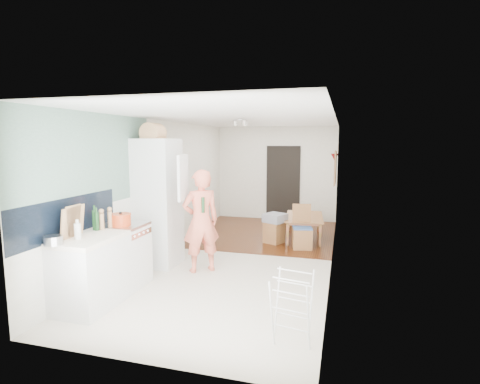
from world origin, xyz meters
The scene contains 32 objects.
room_shell centered at (0.00, 0.00, 1.25)m, with size 3.20×7.00×2.50m, color silver, non-canonical shape.
floor centered at (0.00, 0.00, 0.00)m, with size 3.20×7.00×0.01m, color beige.
wood_floor_overlay centered at (0.00, 1.85, 0.01)m, with size 3.20×3.30×0.01m, color #4F290A.
sage_wall_panel centered at (-1.59, -2.00, 1.85)m, with size 0.02×3.00×1.30m, color gray.
tile_splashback centered at (-1.59, -2.55, 1.15)m, with size 0.02×1.90×0.50m, color black.
doorway_recess centered at (0.20, 3.48, 1.00)m, with size 0.90×0.04×2.00m, color black.
base_cabinet centered at (-1.30, -2.55, 0.43)m, with size 0.60×0.90×0.86m, color silver.
worktop centered at (-1.30, -2.55, 0.89)m, with size 0.62×0.92×0.06m, color white.
range_cooker centered at (-1.30, -1.80, 0.44)m, with size 0.60×0.60×0.88m, color silver.
cooker_top centered at (-1.30, -1.80, 0.90)m, with size 0.60×0.60×0.04m, color #B2B2B4.
fridge_housing centered at (-1.27, -0.78, 1.07)m, with size 0.66×0.66×2.15m, color silver.
fridge_door centered at (-0.66, -1.08, 1.55)m, with size 0.56×0.04×0.70m, color silver.
fridge_interior centered at (-0.96, -0.78, 1.55)m, with size 0.02×0.52×0.66m, color white.
pinboard centered at (1.58, 1.90, 1.55)m, with size 0.03×0.90×0.70m, color tan.
pinboard_frame centered at (1.57, 1.90, 1.55)m, with size 0.01×0.94×0.74m, color #9F5C3D.
wall_sconce centered at (1.54, 2.55, 1.75)m, with size 0.18×0.18×0.16m, color maroon.
person centered at (-0.44, -0.91, 0.98)m, with size 0.72×0.47×1.97m, color #F6755A.
dining_table centered at (0.99, 1.62, 0.21)m, with size 1.20×0.67×0.42m, color #9F5C3D.
dining_chair centered at (1.01, 0.82, 0.44)m, with size 0.37×0.37×0.87m, color #9F5C3D, non-canonical shape.
stool centered at (0.40, 1.08, 0.22)m, with size 0.34×0.34×0.45m, color #9F5C3D, non-canonical shape.
grey_drape centered at (0.42, 1.08, 0.54)m, with size 0.40×0.40×0.18m, color gray.
drying_rack centered at (1.28, -2.73, 0.37)m, with size 0.38×0.35×0.75m, color silver, non-canonical shape.
bread_bin centered at (-1.27, -0.88, 2.24)m, with size 0.35×0.33×0.18m, color tan, non-canonical shape.
red_casserole centered at (-1.27, -1.89, 1.01)m, with size 0.29×0.29×0.17m, color #CC4018.
steel_pan centered at (-1.44, -2.98, 0.97)m, with size 0.21×0.21×0.10m, color #B2B2B4.
held_bottle centered at (-0.35, -1.05, 1.12)m, with size 0.05×0.05×0.24m, color #173C19.
bottle_a centered at (-1.44, -2.22, 1.06)m, with size 0.06×0.06×0.27m, color #173C19.
bottle_b centered at (-1.41, -2.24, 1.04)m, with size 0.06×0.06×0.25m, color #173C19.
bottle_c centered at (-1.34, -2.69, 1.02)m, with size 0.08×0.08×0.20m, color silver.
pepper_mill_front centered at (-1.37, -2.17, 1.03)m, with size 0.06×0.06×0.22m, color tan.
pepper_mill_back centered at (-1.35, -2.02, 1.03)m, with size 0.06×0.06×0.22m, color tan.
chopping_boards centered at (-1.44, -2.65, 1.12)m, with size 0.04×0.30×0.41m, color tan, non-canonical shape.
Camera 1 is at (1.74, -6.44, 2.09)m, focal length 28.00 mm.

